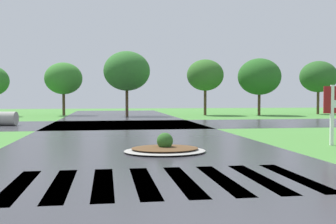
{
  "coord_description": "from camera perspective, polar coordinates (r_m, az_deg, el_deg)",
  "views": [
    {
      "loc": [
        -1.27,
        -4.68,
        1.92
      ],
      "look_at": [
        0.92,
        9.59,
        1.36
      ],
      "focal_mm": 42.98,
      "sensor_mm": 36.0,
      "label": 1
    }
  ],
  "objects": [
    {
      "name": "background_treeline",
      "position": [
        40.69,
        1.26,
        5.14
      ],
      "size": [
        37.32,
        6.85,
        6.31
      ],
      "color": "#4C3823",
      "rests_on": "ground"
    },
    {
      "name": "median_island",
      "position": [
        13.8,
        -0.44,
        -5.22
      ],
      "size": [
        2.81,
        2.36,
        0.68
      ],
      "color": "#9E9B93",
      "rests_on": "ground"
    },
    {
      "name": "asphalt_roadway",
      "position": [
        14.86,
        -3.77,
        -5.19
      ],
      "size": [
        10.27,
        80.0,
        0.01
      ],
      "primitive_type": "cube",
      "color": "#35353A",
      "rests_on": "ground"
    },
    {
      "name": "crosswalk_stripes",
      "position": [
        9.19,
        -0.62,
        -9.79
      ],
      "size": [
        6.75,
        3.47,
        0.01
      ],
      "color": "white",
      "rests_on": "ground"
    },
    {
      "name": "asphalt_cross_road",
      "position": [
        27.65,
        -6.08,
        -1.77
      ],
      "size": [
        90.0,
        9.24,
        0.01
      ],
      "primitive_type": "cube",
      "color": "#35353A",
      "rests_on": "ground"
    }
  ]
}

